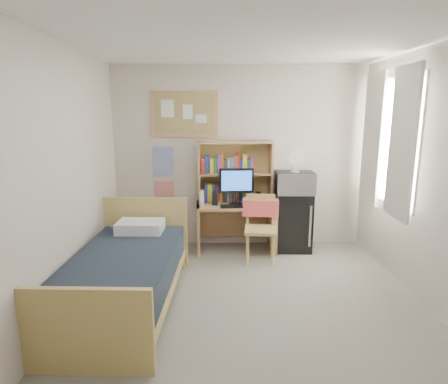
{
  "coord_description": "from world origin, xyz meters",
  "views": [
    {
      "loc": [
        -0.35,
        -3.3,
        1.94
      ],
      "look_at": [
        -0.24,
        1.2,
        0.98
      ],
      "focal_mm": 30.0,
      "sensor_mm": 36.0,
      "label": 1
    }
  ],
  "objects_px": {
    "mini_fridge": "(293,221)",
    "speaker_right": "(258,198)",
    "desk": "(236,227)",
    "desk_fan": "(296,162)",
    "monitor": "(236,187)",
    "bed": "(124,281)",
    "desk_chair": "(260,229)",
    "bulletin_board": "(184,114)",
    "microwave": "(295,183)",
    "speaker_left": "(215,198)"
  },
  "relations": [
    {
      "from": "mini_fridge",
      "to": "speaker_right",
      "type": "bearing_deg",
      "value": -168.47
    },
    {
      "from": "speaker_right",
      "to": "desk",
      "type": "bearing_deg",
      "value": 168.69
    },
    {
      "from": "desk_fan",
      "to": "monitor",
      "type": "bearing_deg",
      "value": -172.21
    },
    {
      "from": "monitor",
      "to": "mini_fridge",
      "type": "bearing_deg",
      "value": 4.18
    },
    {
      "from": "bed",
      "to": "mini_fridge",
      "type": "bearing_deg",
      "value": 40.93
    },
    {
      "from": "desk_chair",
      "to": "bed",
      "type": "xyz_separation_m",
      "value": [
        -1.52,
        -1.15,
        -0.17
      ]
    },
    {
      "from": "mini_fridge",
      "to": "desk_fan",
      "type": "xyz_separation_m",
      "value": [
        -0.0,
        -0.02,
        0.86
      ]
    },
    {
      "from": "bulletin_board",
      "to": "desk",
      "type": "distance_m",
      "value": 1.76
    },
    {
      "from": "mini_fridge",
      "to": "microwave",
      "type": "xyz_separation_m",
      "value": [
        -0.0,
        -0.02,
        0.57
      ]
    },
    {
      "from": "bulletin_board",
      "to": "bed",
      "type": "distance_m",
      "value": 2.53
    },
    {
      "from": "desk",
      "to": "monitor",
      "type": "distance_m",
      "value": 0.6
    },
    {
      "from": "bulletin_board",
      "to": "bed",
      "type": "xyz_separation_m",
      "value": [
        -0.5,
        -1.85,
        -1.64
      ]
    },
    {
      "from": "bulletin_board",
      "to": "speaker_left",
      "type": "bearing_deg",
      "value": -40.3
    },
    {
      "from": "bulletin_board",
      "to": "microwave",
      "type": "bearing_deg",
      "value": -9.87
    },
    {
      "from": "speaker_right",
      "to": "microwave",
      "type": "distance_m",
      "value": 0.56
    },
    {
      "from": "desk_chair",
      "to": "mini_fridge",
      "type": "height_order",
      "value": "desk_chair"
    },
    {
      "from": "bulletin_board",
      "to": "desk",
      "type": "relative_size",
      "value": 0.85
    },
    {
      "from": "desk",
      "to": "desk_chair",
      "type": "xyz_separation_m",
      "value": [
        0.3,
        -0.42,
        0.1
      ]
    },
    {
      "from": "bed",
      "to": "monitor",
      "type": "xyz_separation_m",
      "value": [
        1.22,
        1.51,
        0.67
      ]
    },
    {
      "from": "desk",
      "to": "monitor",
      "type": "xyz_separation_m",
      "value": [
        0.0,
        -0.06,
        0.6
      ]
    },
    {
      "from": "desk_chair",
      "to": "bed",
      "type": "height_order",
      "value": "desk_chair"
    },
    {
      "from": "mini_fridge",
      "to": "monitor",
      "type": "relative_size",
      "value": 1.64
    },
    {
      "from": "bulletin_board",
      "to": "desk_chair",
      "type": "bearing_deg",
      "value": -34.79
    },
    {
      "from": "speaker_left",
      "to": "speaker_right",
      "type": "relative_size",
      "value": 1.05
    },
    {
      "from": "desk",
      "to": "monitor",
      "type": "relative_size",
      "value": 2.17
    },
    {
      "from": "monitor",
      "to": "desk_fan",
      "type": "distance_m",
      "value": 0.89
    },
    {
      "from": "desk",
      "to": "desk_chair",
      "type": "relative_size",
      "value": 1.25
    },
    {
      "from": "desk",
      "to": "desk_fan",
      "type": "bearing_deg",
      "value": -1.36
    },
    {
      "from": "microwave",
      "to": "desk",
      "type": "bearing_deg",
      "value": -176.38
    },
    {
      "from": "desk_fan",
      "to": "mini_fridge",
      "type": "bearing_deg",
      "value": 90.0
    },
    {
      "from": "bed",
      "to": "desk_chair",
      "type": "bearing_deg",
      "value": 39.88
    },
    {
      "from": "monitor",
      "to": "microwave",
      "type": "relative_size",
      "value": 0.98
    },
    {
      "from": "bed",
      "to": "microwave",
      "type": "bearing_deg",
      "value": 40.6
    },
    {
      "from": "monitor",
      "to": "desk_fan",
      "type": "relative_size",
      "value": 1.76
    },
    {
      "from": "bed",
      "to": "desk_fan",
      "type": "distance_m",
      "value": 2.77
    },
    {
      "from": "desk_chair",
      "to": "monitor",
      "type": "distance_m",
      "value": 0.69
    },
    {
      "from": "bulletin_board",
      "to": "microwave",
      "type": "distance_m",
      "value": 1.82
    },
    {
      "from": "bed",
      "to": "speaker_left",
      "type": "bearing_deg",
      "value": 61.19
    },
    {
      "from": "bulletin_board",
      "to": "desk",
      "type": "xyz_separation_m",
      "value": [
        0.72,
        -0.28,
        -1.58
      ]
    },
    {
      "from": "monitor",
      "to": "speaker_left",
      "type": "distance_m",
      "value": 0.34
    },
    {
      "from": "speaker_left",
      "to": "microwave",
      "type": "xyz_separation_m",
      "value": [
        1.12,
        0.09,
        0.2
      ]
    },
    {
      "from": "speaker_right",
      "to": "monitor",
      "type": "bearing_deg",
      "value": -180.0
    },
    {
      "from": "speaker_left",
      "to": "microwave",
      "type": "distance_m",
      "value": 1.14
    },
    {
      "from": "monitor",
      "to": "bed",
      "type": "bearing_deg",
      "value": -131.35
    },
    {
      "from": "bed",
      "to": "microwave",
      "type": "distance_m",
      "value": 2.68
    },
    {
      "from": "desk",
      "to": "bed",
      "type": "distance_m",
      "value": 1.99
    },
    {
      "from": "desk_chair",
      "to": "speaker_right",
      "type": "height_order",
      "value": "desk_chair"
    },
    {
      "from": "desk_chair",
      "to": "bed",
      "type": "relative_size",
      "value": 0.44
    },
    {
      "from": "bulletin_board",
      "to": "monitor",
      "type": "xyz_separation_m",
      "value": [
        0.72,
        -0.34,
        -0.98
      ]
    },
    {
      "from": "mini_fridge",
      "to": "desk_fan",
      "type": "height_order",
      "value": "desk_fan"
    }
  ]
}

